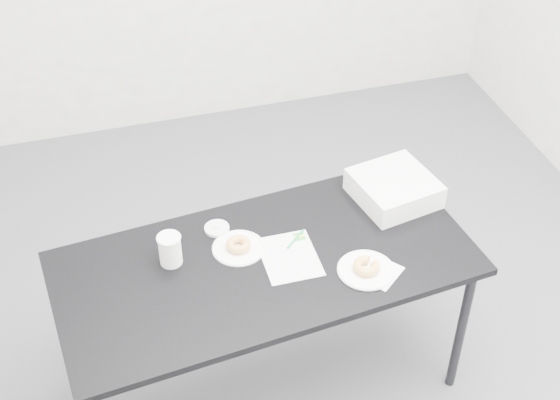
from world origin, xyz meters
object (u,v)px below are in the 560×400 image
object	(u,v)px
scorecard	(289,257)
donut_near	(366,266)
table	(265,271)
plate_far	(239,248)
bakery_box	(394,188)
pen	(296,239)
coffee_cup	(170,250)
plate_near	(366,270)
donut_far	(238,244)

from	to	relation	value
scorecard	donut_near	distance (m)	0.30
table	plate_far	bearing A→B (deg)	124.63
donut_near	scorecard	bearing A→B (deg)	148.78
scorecard	bakery_box	distance (m)	0.57
pen	bakery_box	bearing A→B (deg)	-26.17
plate_far	bakery_box	xyz separation A→B (m)	(0.69, 0.12, 0.05)
donut_near	bakery_box	xyz separation A→B (m)	(0.27, 0.38, 0.03)
table	bakery_box	size ratio (longest dim) A/B	5.42
pen	donut_near	bearing A→B (deg)	-92.24
table	coffee_cup	distance (m)	0.38
table	scorecard	distance (m)	0.11
table	plate_far	xyz separation A→B (m)	(-0.08, 0.09, 0.06)
scorecard	bakery_box	xyz separation A→B (m)	(0.52, 0.22, 0.05)
scorecard	donut_near	bearing A→B (deg)	-30.61
donut_near	coffee_cup	bearing A→B (deg)	159.93
plate_near	donut_far	xyz separation A→B (m)	(-0.43, 0.25, 0.02)
scorecard	plate_near	bearing A→B (deg)	-30.61
pen	plate_near	xyz separation A→B (m)	(0.20, -0.24, -0.00)
plate_near	donut_far	world-z (taller)	donut_far
scorecard	plate_near	world-z (taller)	plate_near
scorecard	plate_far	size ratio (longest dim) A/B	1.29
pen	plate_near	world-z (taller)	pen
donut_far	donut_near	bearing A→B (deg)	-30.62
plate_near	plate_far	world-z (taller)	plate_near
coffee_cup	scorecard	bearing A→B (deg)	-12.74
plate_far	bakery_box	world-z (taller)	bakery_box
donut_near	plate_far	size ratio (longest dim) A/B	0.49
pen	donut_far	bearing A→B (deg)	133.92
scorecard	bakery_box	world-z (taller)	bakery_box
pen	bakery_box	world-z (taller)	bakery_box
scorecard	pen	bearing A→B (deg)	59.61
table	donut_far	distance (m)	0.15
plate_far	plate_near	bearing A→B (deg)	-30.62
scorecard	plate_far	bearing A→B (deg)	150.87
scorecard	coffee_cup	world-z (taller)	coffee_cup
pen	coffee_cup	distance (m)	0.49
scorecard	plate_far	xyz separation A→B (m)	(-0.18, 0.10, 0.00)
scorecard	donut_near	size ratio (longest dim) A/B	2.62
plate_near	table	bearing A→B (deg)	155.43
table	donut_near	distance (m)	0.39
coffee_cup	bakery_box	distance (m)	0.97
plate_near	donut_near	world-z (taller)	donut_near
scorecard	coffee_cup	size ratio (longest dim) A/B	2.07
scorecard	donut_far	distance (m)	0.20
table	coffee_cup	size ratio (longest dim) A/B	12.93
scorecard	pen	distance (m)	0.10
table	donut_near	bearing A→B (deg)	-30.43
coffee_cup	donut_near	bearing A→B (deg)	-20.07
donut_near	coffee_cup	distance (m)	0.74
plate_far	bakery_box	bearing A→B (deg)	9.91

